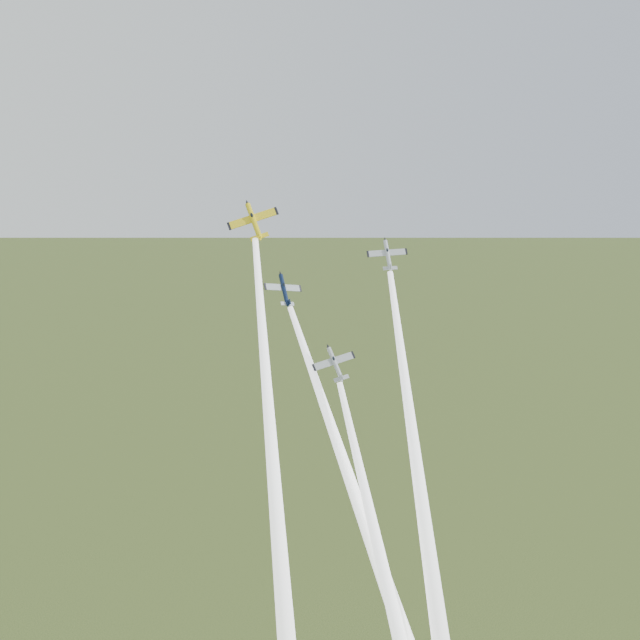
# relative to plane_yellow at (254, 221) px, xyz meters

# --- Properties ---
(plane_yellow) EXTENTS (8.33, 8.46, 9.42)m
(plane_yellow) POSITION_rel_plane_yellow_xyz_m (0.00, 0.00, 0.00)
(plane_yellow) COLOR yellow
(smoke_trail_yellow) EXTENTS (17.11, 44.93, 63.00)m
(smoke_trail_yellow) POSITION_rel_plane_yellow_xyz_m (-7.43, -22.70, -33.27)
(smoke_trail_yellow) COLOR white
(plane_navy) EXTENTS (7.67, 5.76, 7.39)m
(plane_navy) POSITION_rel_plane_yellow_xyz_m (5.98, 1.82, -11.76)
(plane_navy) COLOR #0B1834
(smoke_trail_navy) EXTENTS (6.53, 39.17, 52.88)m
(smoke_trail_navy) POSITION_rel_plane_yellow_xyz_m (7.90, -18.34, -39.97)
(smoke_trail_navy) COLOR white
(plane_silver_right) EXTENTS (7.93, 6.96, 6.53)m
(plane_silver_right) POSITION_rel_plane_yellow_xyz_m (22.77, -3.42, -6.42)
(plane_silver_right) COLOR #B0B7BF
(smoke_trail_silver_right) EXTENTS (16.39, 40.48, 56.75)m
(smoke_trail_silver_right) POSITION_rel_plane_yellow_xyz_m (15.68, -23.87, -36.57)
(smoke_trail_silver_right) COLOR white
(plane_silver_low) EXTENTS (7.88, 5.94, 7.75)m
(plane_silver_low) POSITION_rel_plane_yellow_xyz_m (9.30, -9.66, -21.99)
(plane_silver_low) COLOR #A2A8AF
(smoke_trail_silver_low) EXTENTS (7.37, 39.18, 52.93)m
(smoke_trail_silver_low) POSITION_rel_plane_yellow_xyz_m (6.94, -29.79, -50.22)
(smoke_trail_silver_low) COLOR white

